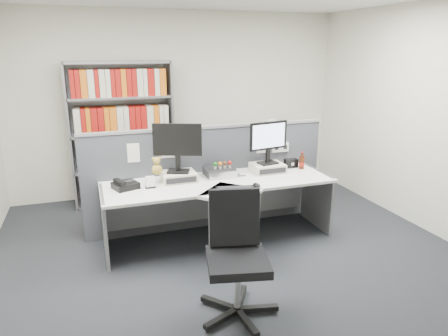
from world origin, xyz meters
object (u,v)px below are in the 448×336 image
object	(u,v)px
keyboard	(235,189)
desk_phone	(125,185)
speaker	(291,163)
desk_fan	(272,131)
desktop_pc	(220,172)
filing_cabinet	(271,173)
monitor_right	(268,139)
cola_bottle	(302,163)
desk_calendar	(150,183)
mouse	(256,185)
office_chair	(236,251)
desk	(226,210)
shelving_unit	(123,136)
monitor_left	(178,144)

from	to	relation	value
keyboard	desk_phone	xyz separation A→B (m)	(-1.10, 0.42, 0.03)
speaker	desk_fan	size ratio (longest dim) A/B	0.35
desktop_pc	filing_cabinet	size ratio (longest dim) A/B	0.48
monitor_right	cola_bottle	bearing A→B (deg)	-3.27
filing_cabinet	desk_fan	xyz separation A→B (m)	(0.00, -0.00, 0.65)
filing_cabinet	desk_calendar	bearing A→B (deg)	-149.57
monitor_right	desk_calendar	world-z (taller)	monitor_right
mouse	cola_bottle	world-z (taller)	cola_bottle
desk_calendar	office_chair	world-z (taller)	office_chair
desk_phone	speaker	world-z (taller)	speaker
monitor_right	desk_calendar	size ratio (longest dim) A/B	4.02
desk	desk_phone	xyz separation A→B (m)	(-1.03, 0.30, 0.30)
keyboard	shelving_unit	world-z (taller)	shelving_unit
shelving_unit	desk_fan	world-z (taller)	shelving_unit
monitor_left	desk_calendar	bearing A→B (deg)	-157.31
office_chair	monitor_right	bearing A→B (deg)	57.35
shelving_unit	filing_cabinet	size ratio (longest dim) A/B	2.86
office_chair	desktop_pc	bearing A→B (deg)	76.94
mouse	filing_cabinet	bearing A→B (deg)	59.59
monitor_right	shelving_unit	bearing A→B (deg)	136.95
desk_phone	desk_fan	distance (m)	2.50
desk	mouse	bearing A→B (deg)	-19.16
monitor_right	desk_phone	xyz separation A→B (m)	(-1.70, -0.08, -0.37)
keyboard	desk_fan	xyz separation A→B (m)	(1.13, 1.52, 0.26)
monitor_right	desk_phone	world-z (taller)	monitor_right
desk	shelving_unit	bearing A→B (deg)	115.96
desk_phone	desk_calendar	distance (m)	0.27
mouse	monitor_right	bearing A→B (deg)	54.31
desk_fan	office_chair	bearing A→B (deg)	-120.67
desk	speaker	world-z (taller)	speaker
keyboard	cola_bottle	distance (m)	1.16
desk	desk_phone	world-z (taller)	desk_phone
cola_bottle	monitor_left	bearing A→B (deg)	179.04
monitor_right	speaker	xyz separation A→B (m)	(0.36, 0.08, -0.35)
monitor_left	desktop_pc	distance (m)	0.63
monitor_left	speaker	distance (m)	1.50
desk_calendar	filing_cabinet	distance (m)	2.33
desk	desk_calendar	size ratio (longest dim) A/B	20.46
monitor_right	desk_phone	bearing A→B (deg)	-177.24
desk	shelving_unit	size ratio (longest dim) A/B	1.30
mouse	speaker	bearing A→B (deg)	38.69
desk_phone	shelving_unit	world-z (taller)	shelving_unit
office_chair	filing_cabinet	bearing A→B (deg)	59.33
monitor_right	desk_fan	distance (m)	1.15
keyboard	office_chair	xyz separation A→B (m)	(-0.35, -0.98, -0.18)
monitor_right	desk_phone	distance (m)	1.74
keyboard	desk_phone	size ratio (longest dim) A/B	1.40
desk	desktop_pc	world-z (taller)	desktop_pc
desk_fan	speaker	bearing A→B (deg)	-100.60
cola_bottle	desk_fan	xyz separation A→B (m)	(0.08, 1.04, 0.20)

